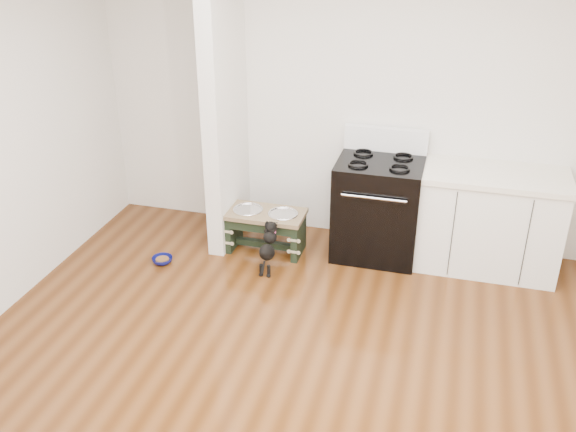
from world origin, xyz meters
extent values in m
plane|color=#45230C|center=(0.00, 0.00, 0.00)|extent=(5.00, 5.00, 0.00)
plane|color=silver|center=(0.00, 2.50, 1.35)|extent=(5.00, 0.00, 5.00)
cube|color=silver|center=(-1.18, 2.10, 1.35)|extent=(0.15, 0.80, 2.70)
cube|color=black|center=(0.25, 2.15, 0.46)|extent=(0.76, 0.65, 0.92)
cube|color=black|center=(0.25, 1.84, 0.40)|extent=(0.58, 0.02, 0.50)
cylinder|color=silver|center=(0.25, 1.80, 0.72)|extent=(0.56, 0.02, 0.02)
cube|color=white|center=(0.25, 2.43, 1.03)|extent=(0.76, 0.08, 0.22)
torus|color=black|center=(0.07, 2.01, 0.93)|extent=(0.18, 0.18, 0.02)
torus|color=black|center=(0.43, 2.01, 0.93)|extent=(0.18, 0.18, 0.02)
torus|color=black|center=(0.07, 2.29, 0.93)|extent=(0.18, 0.18, 0.02)
torus|color=black|center=(0.43, 2.29, 0.93)|extent=(0.18, 0.18, 0.02)
cube|color=white|center=(1.23, 2.18, 0.43)|extent=(1.20, 0.60, 0.86)
cube|color=silver|center=(1.23, 2.18, 0.89)|extent=(1.24, 0.64, 0.05)
cube|color=black|center=(1.23, 1.92, 0.05)|extent=(1.20, 0.06, 0.10)
cube|color=black|center=(-1.08, 1.93, 0.18)|extent=(0.06, 0.35, 0.36)
cube|color=black|center=(-0.44, 1.93, 0.18)|extent=(0.06, 0.35, 0.36)
cube|color=black|center=(-0.76, 1.77, 0.31)|extent=(0.58, 0.03, 0.09)
cube|color=black|center=(-0.76, 1.93, 0.06)|extent=(0.58, 0.06, 0.06)
cube|color=brown|center=(-0.76, 1.93, 0.38)|extent=(0.73, 0.39, 0.04)
cylinder|color=silver|center=(-0.93, 1.93, 0.38)|extent=(0.25, 0.25, 0.04)
cylinder|color=silver|center=(-0.59, 1.93, 0.38)|extent=(0.25, 0.25, 0.04)
torus|color=silver|center=(-0.93, 1.93, 0.41)|extent=(0.28, 0.28, 0.02)
torus|color=silver|center=(-0.59, 1.93, 0.41)|extent=(0.28, 0.28, 0.02)
cylinder|color=black|center=(-0.66, 1.48, 0.05)|extent=(0.03, 0.03, 0.11)
cylinder|color=black|center=(-0.59, 1.48, 0.05)|extent=(0.03, 0.03, 0.11)
sphere|color=black|center=(-0.66, 1.47, 0.01)|extent=(0.04, 0.04, 0.04)
sphere|color=black|center=(-0.59, 1.47, 0.01)|extent=(0.04, 0.04, 0.04)
ellipsoid|color=black|center=(-0.63, 1.55, 0.20)|extent=(0.13, 0.30, 0.26)
sphere|color=black|center=(-0.63, 1.64, 0.30)|extent=(0.12, 0.12, 0.12)
sphere|color=black|center=(-0.63, 1.68, 0.38)|extent=(0.10, 0.10, 0.10)
sphere|color=black|center=(-0.66, 1.75, 0.38)|extent=(0.04, 0.04, 0.04)
sphere|color=black|center=(-0.59, 1.75, 0.38)|extent=(0.04, 0.04, 0.04)
cylinder|color=black|center=(-0.63, 1.43, 0.11)|extent=(0.02, 0.08, 0.10)
torus|color=#EC4587|center=(-0.63, 1.66, 0.34)|extent=(0.10, 0.06, 0.09)
imported|color=#0C1059|center=(-1.60, 1.44, 0.03)|extent=(0.24, 0.24, 0.06)
cylinder|color=#503817|center=(-1.60, 1.44, 0.03)|extent=(0.12, 0.12, 0.02)
camera|label=1|loc=(0.85, -3.14, 3.02)|focal=40.00mm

